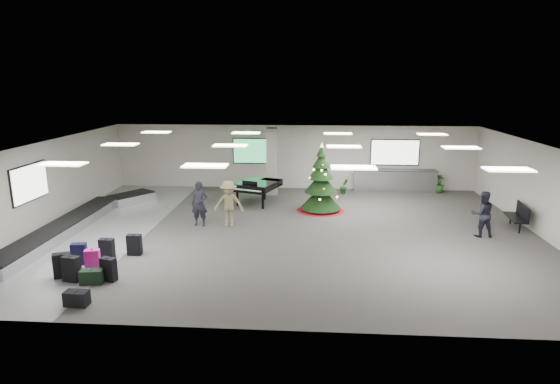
# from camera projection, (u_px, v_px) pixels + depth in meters

# --- Properties ---
(ground) EXTENTS (18.00, 18.00, 0.00)m
(ground) POSITION_uv_depth(u_px,v_px,m) (286.00, 231.00, 17.17)
(ground) COLOR #3B3836
(ground) RESTS_ON ground
(room_envelope) EXTENTS (18.02, 14.02, 3.21)m
(room_envelope) POSITION_uv_depth(u_px,v_px,m) (277.00, 165.00, 17.30)
(room_envelope) COLOR #B7B2A7
(room_envelope) RESTS_ON ground
(baggage_carousel) EXTENTS (2.28, 9.71, 0.43)m
(baggage_carousel) POSITION_uv_depth(u_px,v_px,m) (78.00, 222.00, 17.55)
(baggage_carousel) COLOR silver
(baggage_carousel) RESTS_ON ground
(service_counter) EXTENTS (4.05, 0.65, 1.08)m
(service_counter) POSITION_uv_depth(u_px,v_px,m) (394.00, 180.00, 23.16)
(service_counter) COLOR silver
(service_counter) RESTS_ON ground
(suitcase_0) EXTENTS (0.51, 0.36, 0.74)m
(suitcase_0) POSITION_uv_depth(u_px,v_px,m) (72.00, 269.00, 12.82)
(suitcase_0) COLOR black
(suitcase_0) RESTS_ON ground
(suitcase_1) EXTENTS (0.47, 0.34, 0.68)m
(suitcase_1) POSITION_uv_depth(u_px,v_px,m) (109.00, 269.00, 12.88)
(suitcase_1) COLOR black
(suitcase_1) RESTS_ON ground
(pink_suitcase) EXTENTS (0.45, 0.32, 0.66)m
(pink_suitcase) POSITION_uv_depth(u_px,v_px,m) (93.00, 260.00, 13.52)
(pink_suitcase) COLOR #CE1A85
(pink_suitcase) RESTS_ON ground
(suitcase_3) EXTENTS (0.45, 0.26, 0.69)m
(suitcase_3) POSITION_uv_depth(u_px,v_px,m) (134.00, 245.00, 14.77)
(suitcase_3) COLOR black
(suitcase_3) RESTS_ON ground
(navy_suitcase) EXTENTS (0.47, 0.33, 0.68)m
(navy_suitcase) POSITION_uv_depth(u_px,v_px,m) (79.00, 254.00, 14.00)
(navy_suitcase) COLOR black
(navy_suitcase) RESTS_ON ground
(suitcase_5) EXTENTS (0.53, 0.43, 0.73)m
(suitcase_5) POSITION_uv_depth(u_px,v_px,m) (62.00, 265.00, 13.08)
(suitcase_5) COLOR black
(suitcase_5) RESTS_ON ground
(green_duffel) EXTENTS (0.64, 0.39, 0.42)m
(green_duffel) POSITION_uv_depth(u_px,v_px,m) (92.00, 277.00, 12.70)
(green_duffel) COLOR black
(green_duffel) RESTS_ON ground
(suitcase_8) EXTENTS (0.44, 0.26, 0.66)m
(suitcase_8) POSITION_uv_depth(u_px,v_px,m) (107.00, 249.00, 14.47)
(suitcase_8) COLOR black
(suitcase_8) RESTS_ON ground
(black_duffel) EXTENTS (0.58, 0.34, 0.40)m
(black_duffel) POSITION_uv_depth(u_px,v_px,m) (77.00, 298.00, 11.48)
(black_duffel) COLOR black
(black_duffel) RESTS_ON ground
(christmas_tree) EXTENTS (2.03, 2.03, 2.90)m
(christmas_tree) POSITION_uv_depth(u_px,v_px,m) (321.00, 188.00, 19.62)
(christmas_tree) COLOR maroon
(christmas_tree) RESTS_ON ground
(grand_piano) EXTENTS (2.15, 2.45, 1.17)m
(grand_piano) POSITION_uv_depth(u_px,v_px,m) (257.00, 185.00, 20.76)
(grand_piano) COLOR black
(grand_piano) RESTS_ON ground
(bench) EXTENTS (0.68, 1.53, 0.94)m
(bench) POSITION_uv_depth(u_px,v_px,m) (519.00, 215.00, 17.34)
(bench) COLOR black
(bench) RESTS_ON ground
(traveler_a) EXTENTS (0.64, 0.44, 1.71)m
(traveler_a) POSITION_uv_depth(u_px,v_px,m) (199.00, 204.00, 17.59)
(traveler_a) COLOR black
(traveler_a) RESTS_ON ground
(traveler_b) EXTENTS (1.16, 0.69, 1.76)m
(traveler_b) POSITION_uv_depth(u_px,v_px,m) (229.00, 204.00, 17.53)
(traveler_b) COLOR olive
(traveler_b) RESTS_ON ground
(traveler_bench) EXTENTS (0.84, 0.67, 1.64)m
(traveler_bench) POSITION_uv_depth(u_px,v_px,m) (482.00, 214.00, 16.40)
(traveler_bench) COLOR black
(traveler_bench) RESTS_ON ground
(potted_plant_left) EXTENTS (0.52, 0.48, 0.76)m
(potted_plant_left) POSITION_uv_depth(u_px,v_px,m) (344.00, 186.00, 22.64)
(potted_plant_left) COLOR #14411C
(potted_plant_left) RESTS_ON ground
(potted_plant_right) EXTENTS (0.72, 0.72, 0.92)m
(potted_plant_right) POSITION_uv_depth(u_px,v_px,m) (439.00, 183.00, 22.89)
(potted_plant_right) COLOR #14411C
(potted_plant_right) RESTS_ON ground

